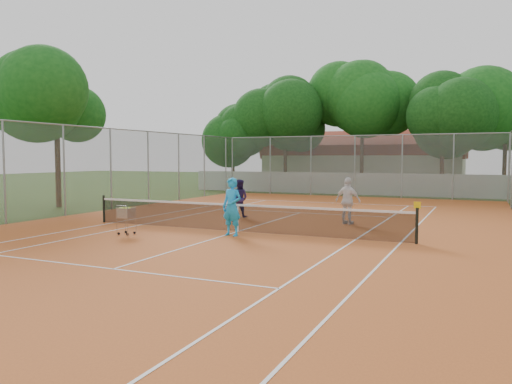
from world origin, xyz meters
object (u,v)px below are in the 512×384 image
at_px(player_far_right, 348,201).
at_px(ball_hopper, 126,220).
at_px(player_far_left, 239,198).
at_px(player_near, 232,207).
at_px(clubhouse, 364,162).
at_px(tennis_net, 238,218).

relative_size(player_far_right, ball_hopper, 1.82).
relative_size(player_far_left, player_far_right, 0.90).
distance_m(player_near, player_far_left, 5.11).
distance_m(player_far_right, ball_hopper, 8.28).
xyz_separation_m(clubhouse, player_far_right, (4.98, -25.52, -1.28)).
bearing_deg(player_far_left, player_far_right, 174.78).
height_order(clubhouse, ball_hopper, clubhouse).
relative_size(player_near, ball_hopper, 1.92).
bearing_deg(tennis_net, player_far_right, 49.44).
distance_m(clubhouse, player_near, 30.00).
bearing_deg(player_far_right, clubhouse, -62.54).
distance_m(player_near, player_far_right, 5.17).
xyz_separation_m(player_far_left, player_far_right, (4.81, -0.30, 0.09)).
bearing_deg(player_far_right, tennis_net, 65.85).
bearing_deg(clubhouse, tennis_net, -86.05).
bearing_deg(clubhouse, player_far_left, -89.62).
height_order(tennis_net, clubhouse, clubhouse).
bearing_deg(ball_hopper, tennis_net, 56.93).
xyz_separation_m(player_near, player_far_left, (-2.06, 4.67, -0.14)).
bearing_deg(player_far_left, tennis_net, 114.22).
bearing_deg(clubhouse, ball_hopper, -91.94).
bearing_deg(clubhouse, player_far_right, -78.96).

